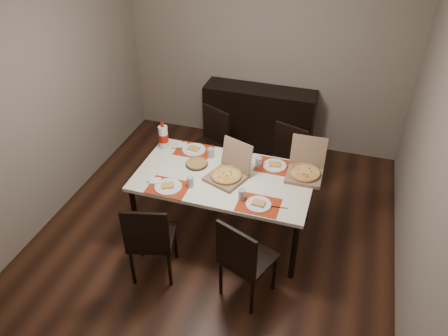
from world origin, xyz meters
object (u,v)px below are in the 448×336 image
at_px(chair_near_left, 150,238).
at_px(pizza_box_center, 228,173).
at_px(sideboard, 259,119).
at_px(soda_bottle, 164,137).
at_px(dip_bowl, 235,165).
at_px(chair_far_right, 284,161).
at_px(dining_table, 224,181).
at_px(chair_far_left, 210,142).
at_px(chair_near_right, 244,258).

xyz_separation_m(chair_near_left, pizza_box_center, (0.51, 0.82, 0.30)).
distance_m(sideboard, soda_bottle, 1.72).
xyz_separation_m(dip_bowl, soda_bottle, (-0.86, 0.11, 0.12)).
bearing_deg(chair_near_left, pizza_box_center, 58.24).
bearing_deg(chair_far_right, dining_table, -121.74).
distance_m(chair_far_left, dip_bowl, 0.95).
distance_m(dining_table, chair_near_left, 0.97).
height_order(dip_bowl, soda_bottle, soda_bottle).
bearing_deg(pizza_box_center, dining_table, 164.77).
bearing_deg(chair_near_right, chair_far_left, 117.85).
relative_size(chair_near_right, pizza_box_center, 1.90).
relative_size(chair_near_right, chair_far_left, 1.00).
bearing_deg(sideboard, soda_bottle, -116.36).
bearing_deg(soda_bottle, chair_far_left, 62.56).
bearing_deg(dining_table, soda_bottle, 158.78).
bearing_deg(dip_bowl, dining_table, -107.08).
relative_size(dining_table, chair_far_right, 1.94).
xyz_separation_m(chair_near_left, chair_far_right, (0.95, 1.63, 0.00)).
distance_m(chair_far_left, pizza_box_center, 1.12).
bearing_deg(dining_table, chair_near_right, -61.42).
bearing_deg(soda_bottle, dining_table, -21.22).
xyz_separation_m(chair_near_right, soda_bottle, (-1.24, 1.12, 0.37)).
relative_size(dining_table, dip_bowl, 14.03).
relative_size(chair_far_left, soda_bottle, 2.90).
bearing_deg(chair_far_right, pizza_box_center, -118.79).
height_order(chair_near_left, soda_bottle, soda_bottle).
height_order(chair_near_right, soda_bottle, soda_bottle).
bearing_deg(dining_table, chair_near_left, -118.93).
bearing_deg(chair_near_left, chair_near_right, 1.69).
bearing_deg(pizza_box_center, soda_bottle, 159.10).
height_order(dining_table, chair_far_right, chair_far_right).
bearing_deg(chair_far_left, chair_near_right, -62.15).
height_order(sideboard, dip_bowl, sideboard).
height_order(sideboard, chair_near_left, chair_near_left).
xyz_separation_m(dining_table, dip_bowl, (0.06, 0.20, 0.08)).
distance_m(sideboard, dining_table, 1.82).
xyz_separation_m(dining_table, soda_bottle, (-0.80, 0.31, 0.20)).
height_order(chair_near_left, dip_bowl, chair_near_left).
distance_m(pizza_box_center, soda_bottle, 0.91).
distance_m(chair_far_right, soda_bottle, 1.43).
distance_m(chair_near_left, chair_far_right, 1.88).
relative_size(sideboard, chair_near_right, 1.61).
bearing_deg(chair_far_right, chair_near_right, -91.73).
relative_size(sideboard, soda_bottle, 4.68).
xyz_separation_m(sideboard, dip_bowl, (0.13, -1.60, 0.32)).
xyz_separation_m(chair_far_left, dip_bowl, (0.54, -0.74, 0.25)).
bearing_deg(chair_near_right, chair_near_left, -178.31).
xyz_separation_m(dining_table, chair_near_left, (-0.46, -0.84, -0.17)).
height_order(chair_near_left, chair_far_right, same).
xyz_separation_m(chair_far_left, soda_bottle, (-0.32, -0.62, 0.37)).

